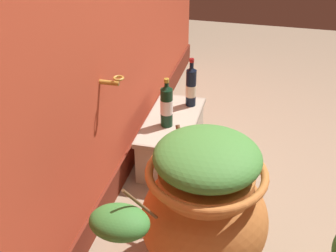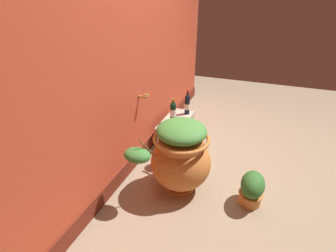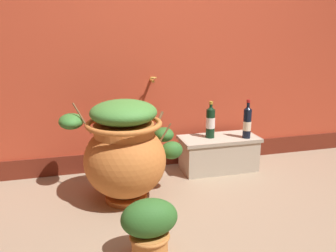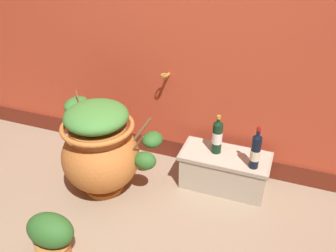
{
  "view_description": "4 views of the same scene",
  "coord_description": "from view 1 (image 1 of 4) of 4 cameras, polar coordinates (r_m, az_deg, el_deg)",
  "views": [
    {
      "loc": [
        -1.95,
        0.29,
        1.74
      ],
      "look_at": [
        0.03,
        0.78,
        0.53
      ],
      "focal_mm": 47.98,
      "sensor_mm": 36.0,
      "label": 1
    },
    {
      "loc": [
        -2.26,
        -0.1,
        1.75
      ],
      "look_at": [
        0.01,
        0.79,
        0.45
      ],
      "focal_mm": 26.35,
      "sensor_mm": 36.0,
      "label": 2
    },
    {
      "loc": [
        -0.71,
        -1.86,
        1.21
      ],
      "look_at": [
        -0.01,
        0.72,
        0.48
      ],
      "focal_mm": 37.55,
      "sensor_mm": 36.0,
      "label": 3
    },
    {
      "loc": [
        0.86,
        -1.4,
        1.91
      ],
      "look_at": [
        0.05,
        0.78,
        0.51
      ],
      "focal_mm": 38.38,
      "sensor_mm": 36.0,
      "label": 4
    }
  ],
  "objects": [
    {
      "name": "stone_ledge",
      "position": [
        2.96,
        0.49,
        -1.43
      ],
      "size": [
        0.69,
        0.32,
        0.3
      ],
      "color": "#B2A893",
      "rests_on": "ground_plane"
    },
    {
      "name": "ground_plane",
      "position": [
        2.63,
        16.9,
        -12.37
      ],
      "size": [
        7.0,
        7.0,
        0.0
      ],
      "primitive_type": "plane",
      "color": "gray"
    },
    {
      "name": "wine_bottle_middle",
      "position": [
        3.0,
        2.95,
        5.13
      ],
      "size": [
        0.07,
        0.07,
        0.34
      ],
      "color": "black",
      "rests_on": "stone_ledge"
    },
    {
      "name": "terracotta_urn",
      "position": [
        2.08,
        4.46,
        -10.18
      ],
      "size": [
        0.89,
        0.69,
        0.74
      ],
      "color": "#C17033",
      "rests_on": "ground_plane"
    },
    {
      "name": "wine_bottle_left",
      "position": [
        2.75,
        -0.18,
        2.74
      ],
      "size": [
        0.08,
        0.08,
        0.32
      ],
      "color": "black",
      "rests_on": "stone_ledge"
    }
  ]
}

